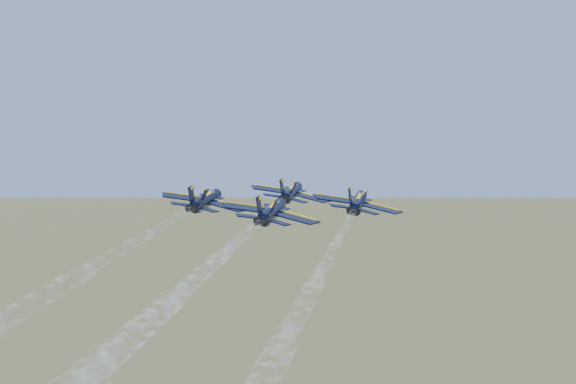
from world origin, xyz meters
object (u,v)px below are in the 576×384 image
at_px(jet_lead, 292,192).
at_px(jet_slot, 272,211).
at_px(jet_left, 206,200).
at_px(jet_right, 358,202).

height_order(jet_lead, jet_slot, same).
height_order(jet_left, jet_slot, same).
bearing_deg(jet_lead, jet_right, -48.11).
bearing_deg(jet_right, jet_lead, 131.89).
distance_m(jet_left, jet_slot, 15.37).
bearing_deg(jet_slot, jet_left, 135.07).
relative_size(jet_left, jet_right, 1.00).
relative_size(jet_lead, jet_right, 1.00).
xyz_separation_m(jet_left, jet_right, (19.73, 5.18, 0.00)).
relative_size(jet_lead, jet_left, 1.00).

